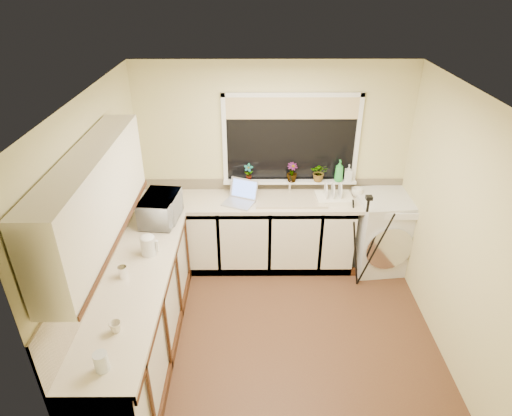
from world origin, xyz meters
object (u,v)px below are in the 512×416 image
Objects in this scene: dish_rack at (334,198)px; plant_c at (292,172)px; microwave at (161,209)px; soap_bottle_green at (339,171)px; washing_machine at (382,232)px; tripod at (363,242)px; kettle at (148,246)px; steel_jar at (123,272)px; soap_bottle_clear at (349,173)px; plant_d at (319,172)px; plant_a at (249,172)px; glass_jug at (101,362)px; laptop at (241,197)px; cup_left at (116,327)px; cup_back at (357,192)px.

plant_c reaches higher than dish_rack.
soap_bottle_green is at bearing -65.41° from microwave.
tripod reaches higher than washing_machine.
kettle is 0.39m from steel_jar.
plant_c reaches higher than soap_bottle_clear.
plant_d is at bearing 134.69° from tripod.
kettle is 0.87× the size of plant_a.
glass_jug is at bearing -174.75° from microwave.
laptop is 1.05× the size of dish_rack.
kettle is 2.22m from plant_d.
plant_c is (-1.11, 0.24, 0.69)m from washing_machine.
laptop is at bearing -109.26° from plant_a.
cup_left is at bearing -92.21° from kettle.
washing_machine is at bearing -8.93° from plant_a.
soap_bottle_green is at bearing 32.75° from kettle.
soap_bottle_clear is (2.15, 1.33, 0.16)m from kettle.
steel_jar is at bearing -102.25° from laptop.
dish_rack is 0.35m from soap_bottle_green.
dish_rack is (-0.63, 0.01, 0.46)m from washing_machine.
tripod reaches higher than cup_back.
cup_left is (0.12, -0.66, -0.01)m from steel_jar.
glass_jug is at bearing -119.25° from plant_c.
kettle reaches higher than washing_machine.
dish_rack is at bearing -70.88° from microwave.
plant_c is at bearing 57.03° from cup_left.
glass_jug is 3.47m from soap_bottle_clear.
plant_c is at bearing 60.75° from glass_jug.
plant_d is (-0.45, 0.65, 0.57)m from tripod.
steel_jar is at bearing -147.27° from cup_back.
laptop reaches higher than kettle.
kettle is at bearing 66.17° from steel_jar.
plant_a is (-1.63, 0.26, 0.68)m from washing_machine.
plant_c is 0.86× the size of soap_bottle_green.
glass_jug is 2.87m from plant_a.
plant_d reaches higher than soap_bottle_clear.
steel_jar is 0.67m from cup_left.
plant_a is (0.94, 1.32, 0.16)m from kettle.
kettle is at bearing -153.09° from dish_rack.
dish_rack is at bearing -159.10° from cup_back.
kettle reaches higher than steel_jar.
glass_jug is 0.64× the size of plant_d.
washing_machine is at bearing -20.43° from cup_back.
soap_bottle_clear is (-0.09, 0.67, 0.56)m from tripod.
kettle is 0.45× the size of dish_rack.
plant_d reaches higher than tripod.
cup_left is (-2.28, -1.67, 0.35)m from tripod.
tripod reaches higher than cup_left.
soap_bottle_clear reaches higher than laptop.
kettle is (-0.85, -1.07, 0.03)m from laptop.
microwave is (0.01, 0.64, 0.05)m from kettle.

